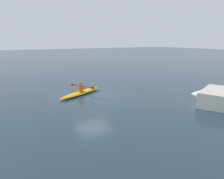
{
  "coord_description": "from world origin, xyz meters",
  "views": [
    {
      "loc": [
        6.45,
        13.85,
        4.12
      ],
      "look_at": [
        -0.33,
        2.25,
        0.94
      ],
      "focal_mm": 34.1,
      "sensor_mm": 36.0,
      "label": 1
    }
  ],
  "objects": [
    {
      "name": "kayaker",
      "position": [
        0.52,
        -1.0,
        0.56
      ],
      "size": [
        1.15,
        2.17,
        0.72
      ],
      "color": "#E04C14",
      "rests_on": "kayak"
    },
    {
      "name": "ground_plane",
      "position": [
        0.0,
        0.0,
        0.0
      ],
      "size": [
        160.0,
        160.0,
        0.0
      ],
      "primitive_type": "plane",
      "color": "#233847"
    },
    {
      "name": "kayak",
      "position": [
        0.55,
        -0.99,
        0.13
      ],
      "size": [
        4.18,
        2.62,
        0.25
      ],
      "color": "#EAB214",
      "rests_on": "ground"
    }
  ]
}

